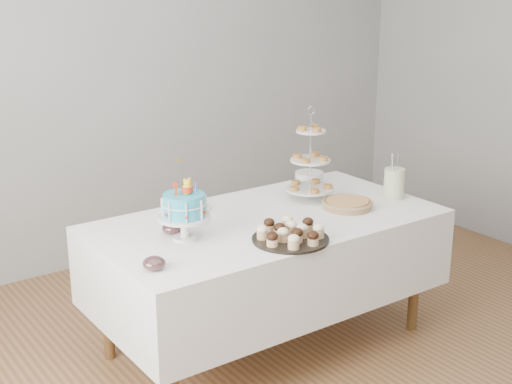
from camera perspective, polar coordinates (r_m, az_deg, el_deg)
floor at (r=4.05m, az=3.44°, el=-13.60°), size 5.00×5.00×0.00m
walls at (r=3.55m, az=3.83°, el=5.43°), size 5.04×4.04×2.70m
table at (r=4.02m, az=0.89°, el=-5.16°), size 1.92×1.02×0.77m
birthday_cake at (r=3.61m, az=-5.74°, el=-2.12°), size 0.27×0.27×0.41m
cupcake_tray at (r=3.61m, az=2.78°, el=-3.24°), size 0.39×0.39×0.09m
pie at (r=4.13m, az=7.32°, el=-0.93°), size 0.30×0.30×0.05m
tiered_stand at (r=4.22m, az=4.37°, el=2.51°), size 0.29×0.29×0.56m
plate_stack at (r=4.60m, az=4.27°, el=1.18°), size 0.18×0.18×0.07m
pastry_plate at (r=4.10m, az=-5.42°, el=-1.14°), size 0.26×0.26×0.04m
jam_bowl_a at (r=3.30m, az=-8.16°, el=-5.68°), size 0.11×0.11×0.06m
jam_bowl_b at (r=3.73m, az=-6.73°, el=-2.89°), size 0.11×0.11×0.06m
utensil_pitcher at (r=4.34m, az=11.00°, el=0.79°), size 0.13×0.12×0.28m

